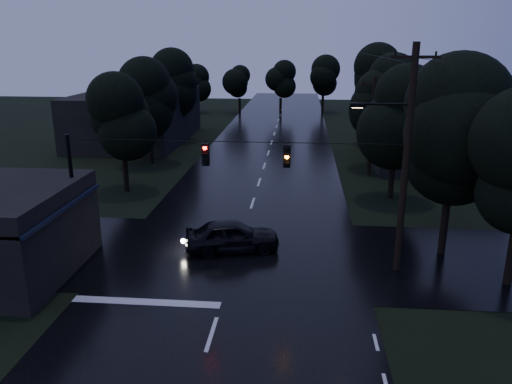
# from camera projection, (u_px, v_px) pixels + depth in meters

# --- Properties ---
(main_road) EXTENTS (12.00, 120.00, 0.02)m
(main_road) POSITION_uv_depth(u_px,v_px,m) (264.00, 166.00, 41.58)
(main_road) COLOR black
(main_road) RESTS_ON ground
(cross_street) EXTENTS (60.00, 9.00, 0.02)m
(cross_street) POSITION_uv_depth(u_px,v_px,m) (237.00, 254.00, 24.43)
(cross_street) COLOR black
(cross_street) RESTS_ON ground
(building_far_right) EXTENTS (10.00, 14.00, 4.40)m
(building_far_right) POSITION_uv_depth(u_px,v_px,m) (427.00, 134.00, 43.53)
(building_far_right) COLOR black
(building_far_right) RESTS_ON ground
(building_far_left) EXTENTS (10.00, 16.00, 5.00)m
(building_far_left) POSITION_uv_depth(u_px,v_px,m) (137.00, 117.00, 51.59)
(building_far_left) COLOR black
(building_far_left) RESTS_ON ground
(utility_pole_main) EXTENTS (3.50, 0.30, 10.00)m
(utility_pole_main) POSITION_uv_depth(u_px,v_px,m) (404.00, 157.00, 21.30)
(utility_pole_main) COLOR black
(utility_pole_main) RESTS_ON ground
(utility_pole_far) EXTENTS (2.00, 0.30, 7.50)m
(utility_pole_far) POSITION_uv_depth(u_px,v_px,m) (371.00, 125.00, 37.82)
(utility_pole_far) COLOR black
(utility_pole_far) RESTS_ON ground
(anchor_pole_left) EXTENTS (0.18, 0.18, 6.00)m
(anchor_pole_left) POSITION_uv_depth(u_px,v_px,m) (74.00, 198.00, 23.25)
(anchor_pole_left) COLOR black
(anchor_pole_left) RESTS_ON ground
(span_signals) EXTENTS (15.00, 0.37, 1.12)m
(span_signals) POSITION_uv_depth(u_px,v_px,m) (245.00, 154.00, 21.89)
(span_signals) COLOR black
(span_signals) RESTS_ON ground
(tree_corner_near) EXTENTS (4.48, 4.48, 9.44)m
(tree_corner_near) POSITION_uv_depth(u_px,v_px,m) (455.00, 133.00, 22.77)
(tree_corner_near) COLOR black
(tree_corner_near) RESTS_ON ground
(tree_left_a) EXTENTS (3.92, 3.92, 8.26)m
(tree_left_a) POSITION_uv_depth(u_px,v_px,m) (121.00, 116.00, 33.21)
(tree_left_a) COLOR black
(tree_left_a) RESTS_ON ground
(tree_left_b) EXTENTS (4.20, 4.20, 8.85)m
(tree_left_b) POSITION_uv_depth(u_px,v_px,m) (148.00, 97.00, 40.78)
(tree_left_b) COLOR black
(tree_left_b) RESTS_ON ground
(tree_left_c) EXTENTS (4.48, 4.48, 9.44)m
(tree_left_c) POSITION_uv_depth(u_px,v_px,m) (171.00, 82.00, 50.25)
(tree_left_c) COLOR black
(tree_left_c) RESTS_ON ground
(tree_right_a) EXTENTS (4.20, 4.20, 8.85)m
(tree_right_a) POSITION_uv_depth(u_px,v_px,m) (397.00, 113.00, 31.54)
(tree_right_a) COLOR black
(tree_right_a) RESTS_ON ground
(tree_right_b) EXTENTS (4.48, 4.48, 9.44)m
(tree_right_b) POSITION_uv_depth(u_px,v_px,m) (387.00, 94.00, 39.00)
(tree_right_b) COLOR black
(tree_right_b) RESTS_ON ground
(tree_right_c) EXTENTS (4.76, 4.76, 10.03)m
(tree_right_c) POSITION_uv_depth(u_px,v_px,m) (377.00, 80.00, 48.36)
(tree_right_c) COLOR black
(tree_right_c) RESTS_ON ground
(car) EXTENTS (4.95, 2.90, 1.58)m
(car) POSITION_uv_depth(u_px,v_px,m) (232.00, 236.00, 24.64)
(car) COLOR black
(car) RESTS_ON ground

